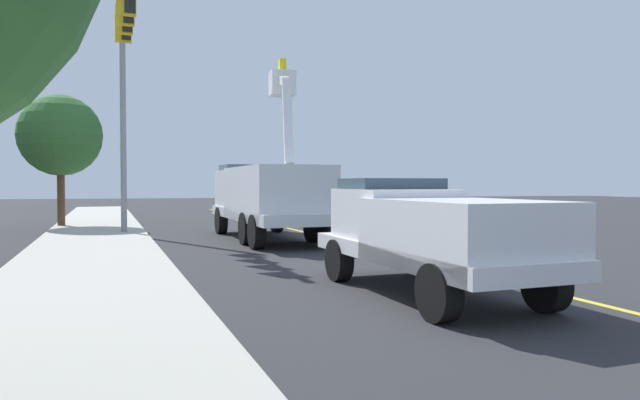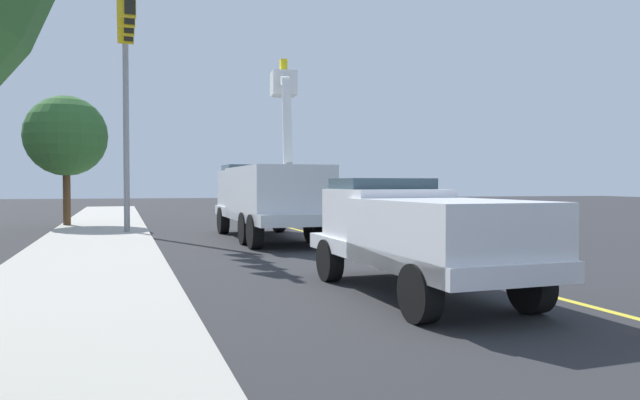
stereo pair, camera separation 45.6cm
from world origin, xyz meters
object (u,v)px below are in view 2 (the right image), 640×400
object	(u,v)px
traffic_cone_mid_rear	(281,220)
traffic_cone_mid_front	(378,239)
service_pickup_truck	(417,232)
traffic_signal_mast	(127,60)
utility_bucket_truck	(268,194)
passing_minivan	(322,203)

from	to	relation	value
traffic_cone_mid_rear	traffic_cone_mid_front	bearing A→B (deg)	-172.04
service_pickup_truck	traffic_cone_mid_rear	xyz separation A→B (m)	(15.24, 0.00, -0.74)
traffic_signal_mast	service_pickup_truck	bearing A→B (deg)	-153.60
utility_bucket_truck	passing_minivan	distance (m)	8.58
utility_bucket_truck	passing_minivan	xyz separation A→B (m)	(7.69, -3.74, -0.63)
traffic_cone_mid_rear	traffic_signal_mast	distance (m)	9.01
traffic_cone_mid_front	passing_minivan	bearing A→B (deg)	-5.89
utility_bucket_truck	traffic_cone_mid_front	size ratio (longest dim) A/B	9.99
service_pickup_truck	traffic_cone_mid_rear	bearing A→B (deg)	0.01
utility_bucket_truck	traffic_signal_mast	bearing A→B (deg)	75.81
utility_bucket_truck	service_pickup_truck	xyz separation A→B (m)	(-10.85, -1.15, -0.48)
service_pickup_truck	traffic_cone_mid_rear	world-z (taller)	service_pickup_truck
service_pickup_truck	traffic_cone_mid_front	size ratio (longest dim) A/B	6.87
service_pickup_truck	traffic_cone_mid_rear	distance (m)	15.26
traffic_cone_mid_front	traffic_signal_mast	xyz separation A→B (m)	(6.13, 7.29, 5.90)
utility_bucket_truck	traffic_cone_mid_front	bearing A→B (deg)	-153.54
traffic_cone_mid_front	service_pickup_truck	bearing A→B (deg)	167.70
utility_bucket_truck	traffic_cone_mid_rear	size ratio (longest dim) A/B	11.02
service_pickup_truck	traffic_cone_mid_front	world-z (taller)	service_pickup_truck
service_pickup_truck	traffic_signal_mast	size ratio (longest dim) A/B	0.66
service_pickup_truck	traffic_signal_mast	bearing A→B (deg)	26.40
passing_minivan	traffic_cone_mid_front	xyz separation A→B (m)	(-12.60, 1.30, -0.56)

